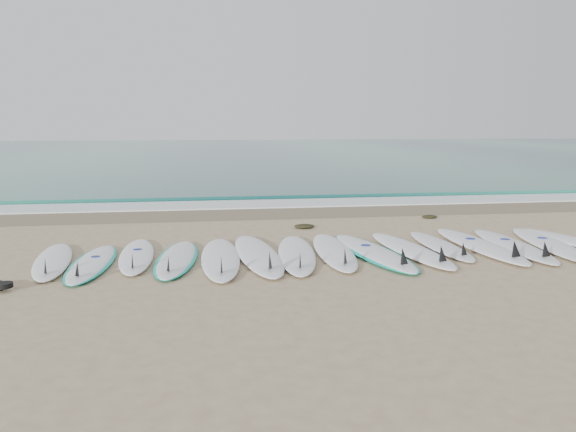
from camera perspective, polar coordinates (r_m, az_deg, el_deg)
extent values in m
plane|color=tan|center=(8.89, 4.67, -3.84)|extent=(120.00, 120.00, 0.00)
cube|color=#21685C|center=(41.01, -5.91, 6.55)|extent=(120.00, 55.00, 0.03)
cube|color=#72644B|center=(12.84, 0.45, 0.33)|extent=(120.00, 1.80, 0.01)
cube|color=silver|center=(14.20, -0.45, 1.26)|extent=(120.00, 1.40, 0.04)
cube|color=#21685C|center=(15.67, -1.24, 2.14)|extent=(120.00, 1.00, 0.10)
ellipsoid|color=white|center=(8.96, -22.76, -4.18)|extent=(0.84, 2.46, 0.08)
cone|color=black|center=(8.07, -23.43, -4.63)|extent=(0.24, 0.28, 0.26)
ellipsoid|color=white|center=(8.61, -19.27, -4.51)|extent=(0.54, 2.34, 0.08)
ellipsoid|color=#00B69D|center=(8.61, -19.27, -4.55)|extent=(0.63, 2.36, 0.05)
cone|color=black|center=(7.77, -20.62, -5.03)|extent=(0.20, 0.25, 0.25)
cylinder|color=navy|center=(8.81, -18.99, -3.92)|extent=(0.14, 0.14, 0.01)
ellipsoid|color=white|center=(8.88, -15.12, -3.87)|extent=(0.63, 2.45, 0.08)
cone|color=black|center=(7.99, -15.53, -4.32)|extent=(0.22, 0.27, 0.26)
cylinder|color=navy|center=(9.10, -15.05, -3.30)|extent=(0.15, 0.15, 0.01)
ellipsoid|color=white|center=(8.56, -11.21, -4.22)|extent=(0.70, 2.45, 0.08)
ellipsoid|color=#00B69D|center=(8.56, -11.21, -4.26)|extent=(0.78, 2.48, 0.06)
cone|color=black|center=(7.68, -12.05, -4.75)|extent=(0.22, 0.27, 0.26)
ellipsoid|color=white|center=(8.47, -6.88, -4.22)|extent=(0.62, 2.77, 0.09)
cone|color=black|center=(7.45, -6.79, -4.83)|extent=(0.24, 0.30, 0.29)
ellipsoid|color=white|center=(8.64, -3.12, -3.88)|extent=(0.77, 2.93, 0.09)
cone|color=black|center=(7.58, -1.87, -4.44)|extent=(0.26, 0.32, 0.31)
ellipsoid|color=white|center=(8.67, 0.87, -3.84)|extent=(0.87, 2.75, 0.09)
cone|color=black|center=(7.67, 1.24, -4.38)|extent=(0.26, 0.31, 0.29)
ellipsoid|color=white|center=(8.88, 4.66, -3.55)|extent=(0.75, 2.72, 0.09)
cone|color=black|center=(7.91, 5.81, -4.02)|extent=(0.25, 0.30, 0.29)
ellipsoid|color=white|center=(8.89, 8.58, -3.60)|extent=(0.92, 2.81, 0.09)
ellipsoid|color=#00B69D|center=(8.89, 8.58, -3.64)|extent=(1.02, 2.84, 0.06)
cone|color=black|center=(7.98, 11.62, -4.01)|extent=(0.27, 0.32, 0.29)
cylinder|color=navy|center=(9.12, 7.89, -2.96)|extent=(0.18, 0.18, 0.01)
ellipsoid|color=white|center=(9.16, 12.26, -3.33)|extent=(0.82, 2.78, 0.09)
cone|color=black|center=(8.26, 15.36, -3.69)|extent=(0.26, 0.31, 0.29)
ellipsoid|color=white|center=(9.60, 15.16, -2.90)|extent=(0.51, 2.36, 0.08)
cone|color=black|center=(8.81, 17.40, -3.18)|extent=(0.20, 0.25, 0.25)
ellipsoid|color=white|center=(9.79, 18.78, -2.79)|extent=(0.65, 2.90, 0.09)
cone|color=black|center=(8.86, 22.07, -3.11)|extent=(0.25, 0.31, 0.31)
cylinder|color=navy|center=(10.01, 18.04, -2.20)|extent=(0.17, 0.17, 0.01)
ellipsoid|color=white|center=(9.97, 21.82, -2.76)|extent=(0.75, 2.76, 0.09)
cone|color=black|center=(9.08, 24.68, -3.07)|extent=(0.25, 0.31, 0.29)
cylinder|color=navy|center=(10.19, 21.18, -2.21)|extent=(0.17, 0.17, 0.01)
ellipsoid|color=white|center=(10.31, 24.98, -2.58)|extent=(1.04, 2.83, 0.09)
cylinder|color=navy|center=(10.54, 24.41, -2.04)|extent=(0.18, 0.18, 0.01)
ellipsoid|color=black|center=(11.00, 1.67, -1.04)|extent=(0.40, 0.31, 0.08)
ellipsoid|color=black|center=(12.54, 14.18, -0.06)|extent=(0.34, 0.26, 0.07)
cylinder|color=black|center=(7.72, -26.86, -6.28)|extent=(0.20, 0.20, 0.06)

